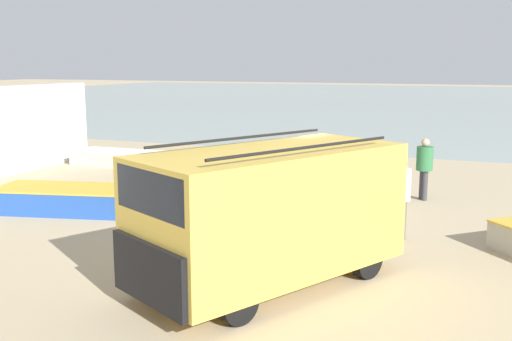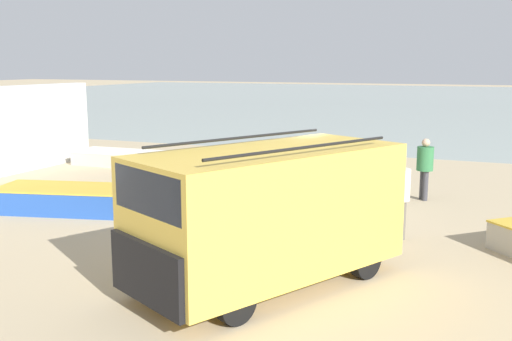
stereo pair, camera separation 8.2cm
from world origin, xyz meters
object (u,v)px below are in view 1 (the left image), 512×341
at_px(fishing_rowboat_1, 71,199).
at_px(fishing_rowboat_0, 330,195).
at_px(fisherman_0, 424,163).
at_px(fisherman_1, 399,191).
at_px(fishing_rowboat_4, 128,158).
at_px(fishing_rowboat_3, 298,167).
at_px(parked_van, 270,211).

bearing_deg(fishing_rowboat_1, fishing_rowboat_0, 12.29).
xyz_separation_m(fisherman_0, fisherman_1, (-0.03, -4.12, 0.04)).
relative_size(fishing_rowboat_4, fisherman_0, 2.75).
xyz_separation_m(fishing_rowboat_3, fishing_rowboat_4, (-6.56, -0.46, -0.03)).
xyz_separation_m(parked_van, fishing_rowboat_0, (-0.55, 5.88, -0.98)).
bearing_deg(fishing_rowboat_0, parked_van, -161.37).
distance_m(fishing_rowboat_1, fishing_rowboat_4, 7.02).
bearing_deg(fishing_rowboat_0, fisherman_0, -37.01).
bearing_deg(fisherman_0, fishing_rowboat_3, 122.47).
distance_m(fishing_rowboat_0, fishing_rowboat_4, 9.42).
height_order(fishing_rowboat_1, fishing_rowboat_4, fishing_rowboat_1).
xyz_separation_m(parked_van, fishing_rowboat_1, (-6.61, 2.88, -0.98)).
xyz_separation_m(fishing_rowboat_3, fisherman_0, (4.39, -2.12, 0.74)).
bearing_deg(fishing_rowboat_3, parked_van, 176.38).
bearing_deg(fishing_rowboat_4, fisherman_1, -30.50).
height_order(fishing_rowboat_4, fisherman_0, fisherman_0).
bearing_deg(fishing_rowboat_4, fishing_rowboat_3, 1.41).
xyz_separation_m(fishing_rowboat_0, fishing_rowboat_4, (-8.76, 3.48, -0.05)).
xyz_separation_m(fishing_rowboat_0, fisherman_0, (2.19, 1.82, 0.72)).
distance_m(fishing_rowboat_0, fishing_rowboat_1, 6.77).
bearing_deg(fishing_rowboat_1, fishing_rowboat_3, 46.80).
relative_size(fishing_rowboat_0, fishing_rowboat_3, 0.97).
bearing_deg(fishing_rowboat_4, fisherman_0, -11.21).
distance_m(fishing_rowboat_1, fisherman_0, 9.59).
height_order(parked_van, fisherman_1, parked_van).
height_order(fishing_rowboat_4, fisherman_1, fisherman_1).
distance_m(fishing_rowboat_3, fisherman_0, 4.93).
xyz_separation_m(parked_van, fishing_rowboat_3, (-2.75, 9.82, -1.00)).
bearing_deg(parked_van, fishing_rowboat_3, -137.48).
bearing_deg(fisherman_1, parked_van, -26.48).
height_order(fishing_rowboat_0, fisherman_1, fisherman_1).
distance_m(fishing_rowboat_0, fisherman_1, 3.25).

